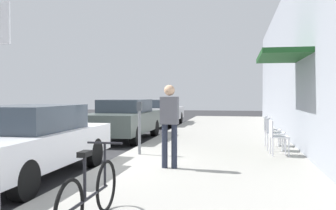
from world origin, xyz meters
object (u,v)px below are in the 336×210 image
(parking_meter, at_px, (139,124))
(parked_car_2, at_px, (161,112))
(parked_car_0, at_px, (28,141))
(parked_car_1, at_px, (124,119))
(cafe_chair_1, at_px, (273,132))
(pedestrian_standing, at_px, (169,119))
(bicycle_0, at_px, (90,194))
(cafe_chair_0, at_px, (276,135))
(cafe_chair_2, at_px, (270,128))

(parking_meter, bearing_deg, parked_car_2, 98.85)
(parked_car_0, xyz_separation_m, parked_car_1, (0.00, 6.14, 0.02))
(parking_meter, bearing_deg, cafe_chair_1, 21.70)
(parked_car_2, height_order, pedestrian_standing, pedestrian_standing)
(parked_car_0, distance_m, bicycle_0, 3.41)
(parking_meter, bearing_deg, cafe_chair_0, 8.47)
(parked_car_1, height_order, bicycle_0, parked_car_1)
(cafe_chair_1, xyz_separation_m, cafe_chair_2, (-0.00, 0.93, 0.00))
(parked_car_0, distance_m, cafe_chair_1, 6.23)
(parked_car_2, relative_size, bicycle_0, 2.57)
(parked_car_0, bearing_deg, pedestrian_standing, 19.68)
(parked_car_1, xyz_separation_m, parked_car_2, (0.00, 6.30, -0.04))
(cafe_chair_0, distance_m, cafe_chair_2, 1.76)
(bicycle_0, height_order, cafe_chair_2, bicycle_0)
(bicycle_0, height_order, cafe_chair_0, bicycle_0)
(bicycle_0, xyz_separation_m, pedestrian_standing, (0.28, 3.42, 0.64))
(parked_car_0, height_order, bicycle_0, parked_car_0)
(parked_car_2, distance_m, bicycle_0, 15.11)
(parked_car_2, height_order, parking_meter, parking_meter)
(parked_car_2, xyz_separation_m, parking_meter, (1.55, -9.95, 0.17))
(parked_car_1, bearing_deg, cafe_chair_0, -32.68)
(parked_car_0, bearing_deg, cafe_chair_2, 44.08)
(parked_car_0, xyz_separation_m, parking_meter, (1.55, 2.49, 0.16))
(pedestrian_standing, bearing_deg, parked_car_0, -160.32)
(bicycle_0, xyz_separation_m, cafe_chair_1, (2.59, 6.31, 0.14))
(parked_car_1, distance_m, parking_meter, 3.97)
(bicycle_0, distance_m, cafe_chair_1, 6.83)
(parked_car_1, relative_size, cafe_chair_1, 5.06)
(cafe_chair_0, bearing_deg, parked_car_0, -148.65)
(parked_car_1, xyz_separation_m, cafe_chair_1, (4.91, -2.31, -0.13))
(parked_car_0, distance_m, parking_meter, 2.94)
(cafe_chair_1, relative_size, cafe_chair_2, 1.00)
(pedestrian_standing, bearing_deg, cafe_chair_0, 41.82)
(parked_car_1, bearing_deg, bicycle_0, -74.91)
(parked_car_1, xyz_separation_m, bicycle_0, (2.33, -8.63, -0.27))
(cafe_chair_1, height_order, cafe_chair_2, same)
(bicycle_0, distance_m, pedestrian_standing, 3.49)
(pedestrian_standing, bearing_deg, parking_meter, 124.24)
(parked_car_1, xyz_separation_m, pedestrian_standing, (2.61, -5.21, 0.37))
(cafe_chair_0, height_order, pedestrian_standing, pedestrian_standing)
(cafe_chair_2, bearing_deg, parked_car_0, -135.92)
(parked_car_0, bearing_deg, parking_meter, 58.11)
(bicycle_0, bearing_deg, cafe_chair_2, 70.35)
(bicycle_0, xyz_separation_m, cafe_chair_0, (2.58, 5.48, 0.14))
(parked_car_1, distance_m, pedestrian_standing, 5.84)
(parked_car_1, bearing_deg, pedestrian_standing, -63.38)
(parking_meter, xyz_separation_m, cafe_chair_2, (3.36, 2.27, -0.26))
(parked_car_0, relative_size, parked_car_1, 1.00)
(parked_car_2, height_order, bicycle_0, parked_car_2)
(cafe_chair_0, bearing_deg, parking_meter, -171.53)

